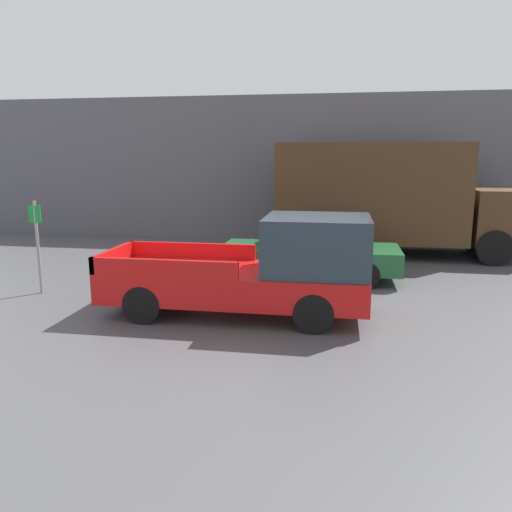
{
  "coord_description": "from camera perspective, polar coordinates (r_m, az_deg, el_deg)",
  "views": [
    {
      "loc": [
        0.61,
        -10.19,
        3.18
      ],
      "look_at": [
        -1.17,
        0.42,
        1.02
      ],
      "focal_mm": 35.0,
      "sensor_mm": 36.0,
      "label": 1
    }
  ],
  "objects": [
    {
      "name": "car",
      "position": [
        13.19,
        6.41,
        0.89
      ],
      "size": [
        4.61,
        1.88,
        1.6
      ],
      "color": "#1E592D",
      "rests_on": "ground"
    },
    {
      "name": "parking_sign",
      "position": [
        12.62,
        -23.71,
        1.52
      ],
      "size": [
        0.3,
        0.07,
        2.18
      ],
      "color": "gray",
      "rests_on": "ground"
    },
    {
      "name": "delivery_truck",
      "position": [
        16.65,
        14.61,
        6.63
      ],
      "size": [
        7.7,
        2.56,
        3.58
      ],
      "color": "#472D19",
      "rests_on": "ground"
    },
    {
      "name": "pickup_truck",
      "position": [
        9.98,
        0.7,
        -1.59
      ],
      "size": [
        5.29,
        1.97,
        2.04
      ],
      "color": "red",
      "rests_on": "ground"
    },
    {
      "name": "ground_plane",
      "position": [
        10.69,
        5.83,
        -6.02
      ],
      "size": [
        60.0,
        60.0,
        0.0
      ],
      "primitive_type": "plane",
      "color": "#4C4C4F"
    },
    {
      "name": "building_wall",
      "position": [
        18.95,
        7.78,
        9.8
      ],
      "size": [
        28.0,
        0.15,
        5.4
      ],
      "color": "#56565B",
      "rests_on": "ground"
    }
  ]
}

